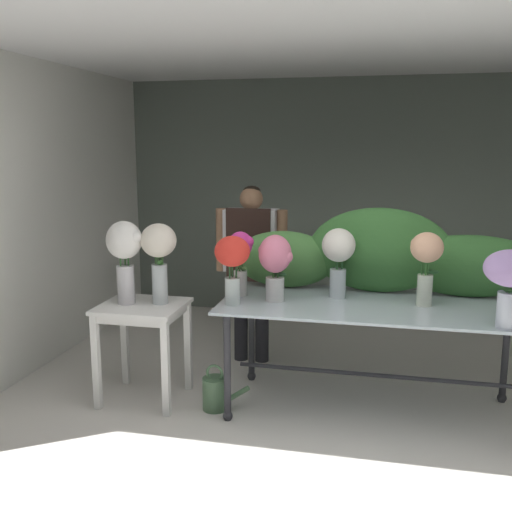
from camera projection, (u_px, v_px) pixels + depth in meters
ground_plane at (323, 379)px, 4.82m from camera, size 8.52×8.52×0.00m
wall_back at (345, 200)px, 6.43m from camera, size 4.98×0.12×2.61m
wall_left at (42, 214)px, 5.11m from camera, size 0.12×3.99×2.61m
ceiling_slab at (331, 39)px, 4.32m from camera, size 5.10×3.99×0.12m
display_table_glass at (373, 319)px, 4.12m from camera, size 2.14×0.94×0.81m
side_table_white at (143, 319)px, 4.34m from camera, size 0.61×0.56×0.74m
florist at (251, 254)px, 5.07m from camera, size 0.63×0.24×1.56m
foliage_backdrop at (385, 257)px, 4.37m from camera, size 2.32×0.25×0.64m
vase_rosy_tulips at (275, 262)px, 4.13m from camera, size 0.25×0.23×0.48m
vase_lilac_anemones at (512, 277)px, 3.50m from camera, size 0.32×0.32×0.48m
vase_magenta_peonies at (240, 255)px, 4.28m from camera, size 0.21×0.18×0.48m
vase_ivory_hydrangea at (339, 254)px, 4.21m from camera, size 0.24×0.24×0.51m
vase_peach_freesia at (426, 258)px, 3.99m from camera, size 0.22×0.22×0.52m
vase_scarlet_lilies at (232, 259)px, 4.02m from camera, size 0.25×0.25×0.49m
vase_white_roses_tall at (125, 252)px, 4.27m from camera, size 0.28×0.26×0.62m
vase_cream_lisianthus_tall at (159, 252)px, 4.27m from camera, size 0.26×0.26×0.60m
watering_can at (216, 393)px, 4.25m from camera, size 0.35×0.18×0.34m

